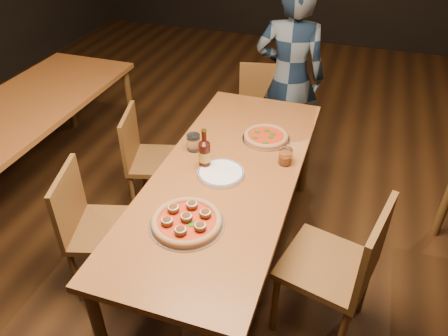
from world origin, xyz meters
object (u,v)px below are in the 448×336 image
(chair_end, at_px, (263,123))
(amber_glass, at_px, (285,156))
(chair_main_sw, at_px, (157,160))
(beer_bottle, at_px, (205,155))
(table_main, at_px, (227,183))
(pizza_margherita, at_px, (266,137))
(chair_main_nw, at_px, (107,229))
(water_glass, at_px, (194,142))
(chair_main_e, at_px, (327,264))
(table_left, at_px, (23,115))
(plate_stack, at_px, (221,173))
(pizza_meatball, at_px, (187,221))
(diner, at_px, (289,78))

(chair_end, distance_m, amber_glass, 1.04)
(chair_main_sw, distance_m, chair_end, 0.94)
(beer_bottle, xyz_separation_m, amber_glass, (0.44, 0.19, -0.04))
(table_main, height_order, pizza_margherita, pizza_margherita)
(chair_main_nw, distance_m, chair_main_sw, 0.77)
(pizza_margherita, xyz_separation_m, water_glass, (-0.40, -0.26, 0.03))
(chair_end, height_order, water_glass, chair_end)
(chair_main_sw, height_order, water_glass, water_glass)
(chair_main_nw, xyz_separation_m, chair_main_sw, (-0.04, 0.77, -0.02))
(table_main, distance_m, chair_main_e, 0.73)
(chair_main_nw, bearing_deg, table_left, 42.08)
(plate_stack, distance_m, amber_glass, 0.40)
(chair_main_sw, xyz_separation_m, chair_main_e, (1.32, -0.68, 0.06))
(table_main, distance_m, pizza_meatball, 0.49)
(chair_end, xyz_separation_m, pizza_margherita, (0.18, -0.69, 0.30))
(table_left, bearing_deg, table_main, -10.01)
(pizza_meatball, xyz_separation_m, diner, (0.14, 1.83, 0.00))
(pizza_meatball, bearing_deg, plate_stack, 86.50)
(plate_stack, height_order, water_glass, water_glass)
(chair_end, xyz_separation_m, plate_stack, (0.03, -1.15, 0.30))
(chair_main_sw, relative_size, pizza_meatball, 2.23)
(table_left, xyz_separation_m, beer_bottle, (1.56, -0.29, 0.16))
(plate_stack, distance_m, water_glass, 0.32)
(table_main, distance_m, diner, 1.36)
(chair_end, height_order, pizza_margherita, chair_end)
(beer_bottle, bearing_deg, chair_end, 85.50)
(plate_stack, bearing_deg, chair_main_sw, 145.56)
(pizza_margherita, xyz_separation_m, beer_bottle, (-0.27, -0.42, 0.07))
(chair_main_e, relative_size, beer_bottle, 3.80)
(pizza_margherita, bearing_deg, water_glass, -146.72)
(plate_stack, height_order, amber_glass, amber_glass)
(table_main, distance_m, amber_glass, 0.38)
(water_glass, bearing_deg, chair_end, 76.87)
(table_main, relative_size, chair_main_sw, 2.37)
(chair_end, bearing_deg, beer_bottle, -106.31)
(table_left, bearing_deg, chair_end, 26.47)
(chair_main_e, relative_size, pizza_meatball, 2.54)
(chair_end, relative_size, pizza_meatball, 2.47)
(table_left, relative_size, chair_main_nw, 2.28)
(table_left, distance_m, pizza_margherita, 1.83)
(table_left, bearing_deg, water_glass, -5.15)
(pizza_margherita, xyz_separation_m, diner, (-0.04, 0.92, 0.01))
(chair_main_sw, xyz_separation_m, diner, (0.76, 0.94, 0.36))
(amber_glass, xyz_separation_m, diner, (-0.21, 1.15, -0.02))
(chair_main_sw, xyz_separation_m, water_glass, (0.40, -0.24, 0.38))
(chair_main_sw, bearing_deg, pizza_meatball, -160.49)
(chair_main_nw, xyz_separation_m, pizza_meatball, (0.58, -0.12, 0.34))
(beer_bottle, bearing_deg, chair_main_sw, 143.09)
(chair_end, xyz_separation_m, water_glass, (-0.22, -0.95, 0.34))
(pizza_margherita, relative_size, water_glass, 2.92)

